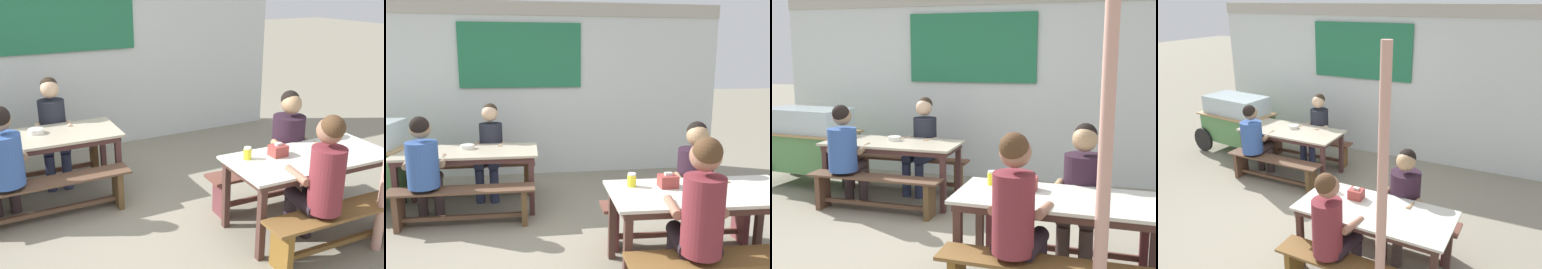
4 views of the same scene
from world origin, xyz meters
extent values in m
plane|color=gray|center=(0.00, 0.00, 0.00)|extent=(40.00, 40.00, 0.00)
cube|color=silver|center=(0.00, 2.65, 1.22)|extent=(6.06, 0.12, 2.43)
cube|color=#25724B|center=(-0.10, 2.56, 1.85)|extent=(1.81, 0.03, 0.95)
cube|color=#B1AC9F|center=(0.00, 2.67, 2.53)|extent=(6.06, 0.20, 0.20)
cube|color=#BCB096|center=(-0.74, 1.25, 0.71)|extent=(1.65, 0.73, 0.03)
cube|color=#4D2F2C|center=(-0.74, 1.25, 0.67)|extent=(1.57, 0.67, 0.06)
cube|color=#4D2F2C|center=(0.00, 1.55, 0.32)|extent=(0.06, 0.06, 0.64)
cube|color=#4D2F2C|center=(0.00, 0.95, 0.32)|extent=(0.06, 0.06, 0.64)
cube|color=#4D2F2C|center=(-1.48, 1.56, 0.32)|extent=(0.06, 0.06, 0.64)
cube|color=#4D2F2C|center=(-1.49, 0.96, 0.32)|extent=(0.06, 0.06, 0.64)
cube|color=silver|center=(1.38, -0.46, 0.71)|extent=(1.58, 0.77, 0.03)
cube|color=#4A2F28|center=(1.38, -0.46, 0.67)|extent=(1.50, 0.70, 0.06)
cube|color=#4A2F28|center=(2.09, -0.19, 0.32)|extent=(0.06, 0.06, 0.64)
cube|color=#4A2F28|center=(0.70, -0.14, 0.32)|extent=(0.06, 0.06, 0.64)
cube|color=#4A2F28|center=(0.68, -0.73, 0.32)|extent=(0.06, 0.06, 0.64)
cube|color=brown|center=(-0.74, 1.76, 0.41)|extent=(1.60, 0.25, 0.03)
cube|color=brown|center=(-0.06, 1.76, 0.20)|extent=(0.06, 0.21, 0.39)
cube|color=brown|center=(-1.42, 1.77, 0.20)|extent=(0.06, 0.21, 0.39)
cube|color=brown|center=(-0.74, 1.76, 0.10)|extent=(1.32, 0.05, 0.04)
cube|color=brown|center=(-0.75, 0.74, 0.41)|extent=(1.56, 0.29, 0.02)
cube|color=brown|center=(-0.09, 0.74, 0.20)|extent=(0.06, 0.23, 0.40)
cube|color=brown|center=(-1.41, 0.75, 0.20)|extent=(0.06, 0.23, 0.40)
cube|color=brown|center=(-0.75, 0.74, 0.10)|extent=(1.28, 0.05, 0.04)
cube|color=brown|center=(1.40, 0.05, 0.41)|extent=(1.53, 0.33, 0.03)
cube|color=brown|center=(2.04, 0.02, 0.20)|extent=(0.07, 0.24, 0.39)
cube|color=brown|center=(0.76, 0.07, 0.20)|extent=(0.07, 0.24, 0.39)
cube|color=brown|center=(1.40, 0.05, 0.10)|extent=(1.24, 0.09, 0.04)
cube|color=brown|center=(1.37, -0.97, 0.41)|extent=(1.52, 0.34, 0.03)
cylinder|color=#333333|center=(-1.60, 1.55, 0.11)|extent=(0.05, 0.05, 0.22)
cylinder|color=#3F3F3F|center=(-1.36, 1.52, 0.62)|extent=(0.11, 0.67, 0.04)
cylinder|color=#2B314F|center=(-0.64, 1.43, 0.21)|extent=(0.11, 0.11, 0.42)
cylinder|color=#2B314F|center=(-0.46, 1.41, 0.21)|extent=(0.11, 0.11, 0.42)
cylinder|color=#2B314F|center=(-0.62, 1.60, 0.47)|extent=(0.17, 0.40, 0.13)
cylinder|color=#2B314F|center=(-0.44, 1.58, 0.47)|extent=(0.17, 0.40, 0.13)
cylinder|color=#1F212D|center=(-0.51, 1.76, 0.71)|extent=(0.30, 0.30, 0.50)
sphere|color=tan|center=(-0.51, 1.74, 1.10)|extent=(0.21, 0.21, 0.21)
sphere|color=#2D2319|center=(-0.51, 1.77, 1.13)|extent=(0.19, 0.19, 0.19)
cylinder|color=tan|center=(-0.70, 1.60, 0.70)|extent=(0.11, 0.31, 0.08)
cylinder|color=tan|center=(-0.37, 1.56, 0.70)|extent=(0.11, 0.31, 0.09)
cylinder|color=#483731|center=(1.41, -0.26, 0.21)|extent=(0.11, 0.11, 0.42)
cylinder|color=#483731|center=(1.59, -0.29, 0.21)|extent=(0.11, 0.11, 0.42)
cylinder|color=#483731|center=(1.43, -0.10, 0.47)|extent=(0.18, 0.37, 0.13)
cylinder|color=#483731|center=(1.61, -0.13, 0.47)|extent=(0.18, 0.37, 0.13)
cylinder|color=#2C1927|center=(1.54, 0.04, 0.71)|extent=(0.33, 0.33, 0.49)
sphere|color=#A6825C|center=(1.54, 0.02, 1.08)|extent=(0.21, 0.21, 0.21)
sphere|color=black|center=(1.54, 0.05, 1.12)|extent=(0.19, 0.19, 0.19)
cylinder|color=#A6825C|center=(1.33, -0.11, 0.69)|extent=(0.11, 0.31, 0.09)
cylinder|color=#A6825C|center=(1.70, -0.16, 0.69)|extent=(0.11, 0.31, 0.10)
cylinder|color=#291E26|center=(1.27, -0.62, 0.21)|extent=(0.11, 0.11, 0.42)
cylinder|color=#291E26|center=(1.09, -0.60, 0.21)|extent=(0.11, 0.11, 0.42)
cylinder|color=#291E26|center=(1.24, -0.80, 0.47)|extent=(0.19, 0.41, 0.13)
cylinder|color=#291E26|center=(1.06, -0.77, 0.47)|extent=(0.19, 0.41, 0.13)
cylinder|color=maroon|center=(1.13, -0.96, 0.74)|extent=(0.28, 0.28, 0.55)
sphere|color=#96654F|center=(1.13, -0.94, 1.15)|extent=(0.21, 0.21, 0.21)
sphere|color=#4C331E|center=(1.12, -0.97, 1.18)|extent=(0.19, 0.19, 0.19)
cylinder|color=#96654F|center=(1.31, -0.81, 0.72)|extent=(0.11, 0.31, 0.10)
cylinder|color=#96654F|center=(0.99, -0.76, 0.72)|extent=(0.11, 0.31, 0.08)
cylinder|color=#403134|center=(-1.07, 1.09, 0.21)|extent=(0.11, 0.11, 0.42)
cylinder|color=#403134|center=(-1.25, 1.07, 0.21)|extent=(0.11, 0.11, 0.42)
cylinder|color=#403134|center=(-1.05, 0.92, 0.47)|extent=(0.17, 0.38, 0.13)
cylinder|color=#403134|center=(-1.23, 0.90, 0.47)|extent=(0.17, 0.38, 0.13)
cylinder|color=#325398|center=(-1.12, 0.75, 0.71)|extent=(0.32, 0.32, 0.49)
sphere|color=#8C6E51|center=(-1.13, 0.77, 1.08)|extent=(0.21, 0.21, 0.21)
sphere|color=black|center=(-1.12, 0.74, 1.12)|extent=(0.19, 0.19, 0.19)
cylinder|color=#8C6E51|center=(-0.96, 0.94, 0.69)|extent=(0.10, 0.31, 0.09)
cylinder|color=#8C6E51|center=(-1.32, 0.91, 0.69)|extent=(0.10, 0.31, 0.09)
cube|color=#983A36|center=(1.12, -0.33, 0.77)|extent=(0.15, 0.12, 0.10)
cube|color=white|center=(1.12, -0.33, 0.84)|extent=(0.06, 0.04, 0.02)
cylinder|color=yellow|center=(0.83, -0.27, 0.77)|extent=(0.07, 0.07, 0.10)
cylinder|color=white|center=(0.83, -0.27, 0.83)|extent=(0.07, 0.07, 0.02)
cylinder|color=silver|center=(-0.76, 1.34, 0.75)|extent=(0.16, 0.16, 0.05)
camera|label=1|loc=(-1.32, -3.37, 2.24)|focal=41.78mm
camera|label=2|loc=(-0.04, -3.18, 1.76)|focal=34.80mm
camera|label=3|loc=(1.63, -3.92, 1.77)|focal=44.40mm
camera|label=4|loc=(2.60, -3.57, 2.69)|focal=35.78mm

